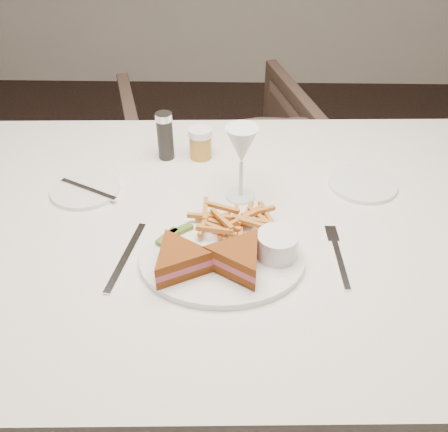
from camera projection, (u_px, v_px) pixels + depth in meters
The scene contains 4 objects.
ground at pixel (179, 401), 1.56m from camera, with size 5.00×5.00×0.00m, color black.
table at pixel (224, 333), 1.30m from camera, with size 1.41×0.94×0.75m, color white.
chair_far at pixel (217, 161), 2.02m from camera, with size 0.69×0.65×0.71m, color #48352C.
table_setting at pixel (224, 219), 1.02m from camera, with size 0.81×0.59×0.18m.
Camera 1 is at (0.16, -0.87, 1.42)m, focal length 40.00 mm.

